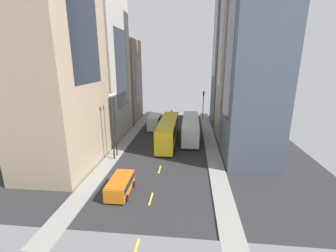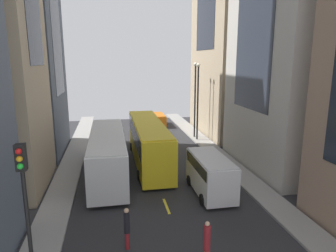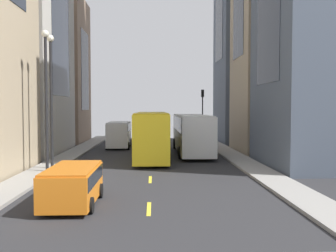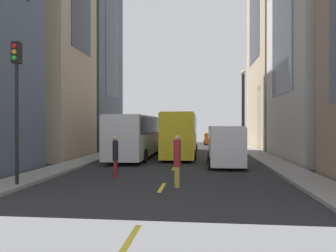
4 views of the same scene
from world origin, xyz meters
TOP-DOWN VIEW (x-y plane):
  - ground_plane at (0.00, 0.00)m, footprint 39.19×39.19m
  - sidewalk_west at (-6.65, 0.00)m, footprint 1.88×44.00m
  - sidewalk_east at (6.65, 0.00)m, footprint 1.88×44.00m
  - lane_stripe_2 at (0.00, -9.00)m, footprint 0.16×2.00m
  - lane_stripe_3 at (0.00, -3.00)m, footprint 0.16×2.00m
  - lane_stripe_4 at (0.00, 3.00)m, footprint 0.16×2.00m
  - lane_stripe_5 at (0.00, 9.00)m, footprint 0.16×2.00m
  - lane_stripe_6 at (0.00, 15.00)m, footprint 0.16×2.00m
  - lane_stripe_7 at (0.00, 21.00)m, footprint 0.16×2.00m
  - building_west_2 at (-10.88, 4.60)m, footprint 6.23×8.86m
  - building_east_1 at (10.86, -3.54)m, footprint 6.20×10.87m
  - city_bus_white at (-3.50, -3.01)m, footprint 2.80×11.66m
  - streetcar_yellow at (-0.03, -0.60)m, footprint 2.70×12.55m
  - delivery_van_white at (3.23, -7.70)m, footprint 2.25×5.03m
  - car_orange_0 at (3.08, 14.34)m, footprint 2.03×4.06m
  - pedestrian_crossing_mid at (-2.62, -12.87)m, footprint 0.28×0.28m
  - pedestrian_crossing_near at (0.64, -14.92)m, footprint 0.31×0.31m
  - traffic_light_near_corner at (-6.11, -15.70)m, footprint 0.32×0.44m
  - streetlamp_near at (6.21, 5.72)m, footprint 0.44×0.44m
  - streetlamp_far at (6.21, 6.82)m, footprint 0.44×0.44m

SIDE VIEW (x-z plane):
  - ground_plane at x=0.00m, z-range 0.00..0.00m
  - lane_stripe_2 at x=0.00m, z-range 0.00..0.01m
  - lane_stripe_3 at x=0.00m, z-range 0.00..0.01m
  - lane_stripe_4 at x=0.00m, z-range 0.00..0.01m
  - lane_stripe_5 at x=0.00m, z-range 0.00..0.01m
  - lane_stripe_6 at x=0.00m, z-range 0.00..0.01m
  - lane_stripe_7 at x=0.00m, z-range 0.00..0.01m
  - sidewalk_west at x=-6.65m, z-range 0.00..0.15m
  - sidewalk_east at x=6.65m, z-range 0.00..0.15m
  - car_orange_0 at x=3.08m, z-range 0.14..1.71m
  - pedestrian_crossing_mid at x=-2.62m, z-range 0.10..2.21m
  - pedestrian_crossing_near at x=0.64m, z-range 0.08..2.32m
  - delivery_van_white at x=3.23m, z-range 0.22..2.80m
  - city_bus_white at x=-3.50m, z-range 0.33..3.69m
  - streetcar_yellow at x=-0.03m, z-range 0.33..3.92m
  - traffic_light_near_corner at x=-6.11m, z-range 1.32..7.34m
  - streetlamp_near at x=6.21m, z-range 0.98..9.32m
  - streetlamp_far at x=6.21m, z-range 0.98..9.39m
  - building_east_1 at x=10.86m, z-range 0.00..22.16m
  - building_west_2 at x=-10.88m, z-range 0.00..24.89m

